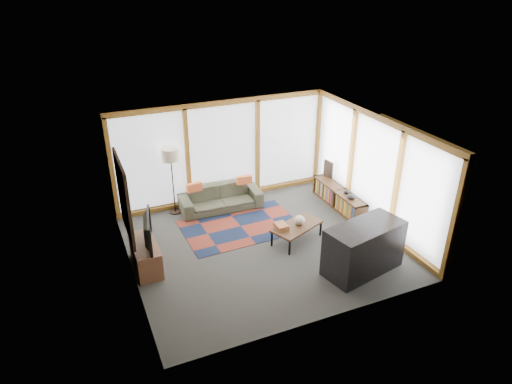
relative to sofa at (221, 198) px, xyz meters
name	(u,v)px	position (x,y,z in m)	size (l,w,h in m)	color
ground	(263,245)	(0.28, -1.95, -0.29)	(5.50, 5.50, 0.00)	#30302D
room_envelope	(274,167)	(0.78, -1.39, 1.25)	(5.52, 5.02, 2.62)	#493E33
rug	(241,226)	(0.12, -1.02, -0.29)	(2.62, 1.68, 0.01)	maroon
sofa	(221,198)	(0.00, 0.00, 0.00)	(2.00, 0.78, 0.58)	#3C3E2C
pillow_left	(194,187)	(-0.64, 0.03, 0.39)	(0.37, 0.11, 0.21)	#D55E2F
pillow_right	(244,180)	(0.61, -0.05, 0.40)	(0.38, 0.11, 0.21)	#D55E2F
floor_lamp	(173,181)	(-1.09, 0.26, 0.54)	(0.42, 0.42, 1.67)	black
coffee_table	(297,233)	(1.03, -2.06, -0.10)	(1.15, 0.58, 0.38)	#382817
book_stack	(281,226)	(0.66, -2.03, 0.14)	(0.24, 0.30, 0.10)	#9C5935
vase	(300,220)	(1.09, -2.04, 0.19)	(0.23, 0.23, 0.20)	beige
bookshelf	(339,198)	(2.71, -1.10, -0.05)	(0.35, 1.95, 0.49)	#382817
bowl_a	(351,197)	(2.70, -1.63, 0.25)	(0.20, 0.20, 0.10)	black
bowl_b	(347,192)	(2.76, -1.34, 0.24)	(0.16, 0.16, 0.08)	black
shelf_picture	(328,169)	(2.85, -0.31, 0.41)	(0.04, 0.33, 0.43)	black
tv_console	(146,255)	(-2.19, -1.76, -0.01)	(0.47, 1.12, 0.56)	brown
television	(144,231)	(-2.16, -1.78, 0.56)	(1.03, 0.13, 0.59)	black
bar_counter	(364,248)	(1.71, -3.52, 0.21)	(1.58, 0.74, 1.00)	black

